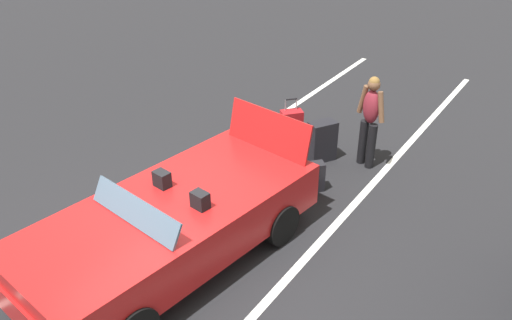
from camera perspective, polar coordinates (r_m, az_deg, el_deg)
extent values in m
plane|color=black|center=(7.46, -8.71, -10.52)|extent=(80.00, 80.00, 0.00)
cube|color=silver|center=(8.20, -15.21, -7.10)|extent=(18.00, 0.12, 0.01)
cube|color=silver|center=(6.78, 0.88, -15.17)|extent=(18.00, 0.12, 0.01)
cube|color=red|center=(7.08, -9.09, -6.70)|extent=(4.30, 2.29, 0.64)
cube|color=red|center=(6.58, -18.79, -12.83)|extent=(1.52, 1.83, 0.38)
cube|color=slate|center=(6.57, -12.83, -5.34)|extent=(0.38, 1.56, 0.31)
cube|color=black|center=(6.70, -6.00, -4.28)|extent=(0.19, 0.24, 0.22)
cube|color=black|center=(7.18, -10.03, -2.02)|extent=(0.19, 0.24, 0.22)
cube|color=red|center=(7.91, 1.34, 3.07)|extent=(0.37, 1.51, 0.63)
cylinder|color=black|center=(7.33, -20.79, -10.27)|extent=(0.62, 0.30, 0.60)
cylinder|color=black|center=(7.52, 2.60, -6.85)|extent=(0.62, 0.30, 0.60)
cylinder|color=black|center=(8.44, -5.92, -2.42)|extent=(0.62, 0.30, 0.60)
cube|color=black|center=(9.52, 7.07, 2.02)|extent=(0.56, 0.48, 0.74)
cube|color=black|center=(9.65, 6.58, 2.11)|extent=(0.34, 0.21, 0.41)
sphere|color=black|center=(9.53, 6.42, -0.31)|extent=(0.04, 0.04, 0.04)
sphere|color=black|center=(9.69, 8.11, 0.13)|extent=(0.04, 0.04, 0.04)
cube|color=red|center=(10.14, 3.80, 3.66)|extent=(0.46, 0.44, 0.62)
cube|color=maroon|center=(10.05, 4.03, 3.10)|extent=(0.25, 0.22, 0.34)
cylinder|color=gray|center=(10.05, 4.36, 6.01)|extent=(0.03, 0.03, 0.21)
cylinder|color=gray|center=(9.98, 3.16, 5.89)|extent=(0.03, 0.03, 0.21)
cylinder|color=black|center=(9.97, 3.79, 6.51)|extent=(0.18, 0.17, 0.03)
sphere|color=black|center=(10.39, 4.33, 2.52)|extent=(0.04, 0.04, 0.04)
sphere|color=black|center=(10.31, 2.85, 2.34)|extent=(0.04, 0.04, 0.04)
cube|color=black|center=(8.69, 6.15, -1.80)|extent=(0.39, 0.38, 0.50)
sphere|color=black|center=(8.71, 5.49, -3.44)|extent=(0.04, 0.04, 0.04)
sphere|color=black|center=(8.79, 6.96, -3.22)|extent=(0.04, 0.04, 0.04)
cylinder|color=black|center=(9.41, 12.22, 1.45)|extent=(0.19, 0.19, 0.82)
cylinder|color=black|center=(9.52, 11.36, 1.92)|extent=(0.19, 0.19, 0.82)
ellipsoid|color=maroon|center=(9.16, 12.25, 5.59)|extent=(0.32, 0.38, 0.60)
sphere|color=brown|center=(9.00, 12.52, 7.88)|extent=(0.21, 0.21, 0.21)
sphere|color=olive|center=(8.99, 12.55, 8.15)|extent=(0.18, 0.18, 0.18)
cylinder|color=brown|center=(9.01, 13.23, 5.52)|extent=(0.15, 0.21, 0.53)
cylinder|color=brown|center=(9.26, 11.37, 6.41)|extent=(0.15, 0.21, 0.53)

